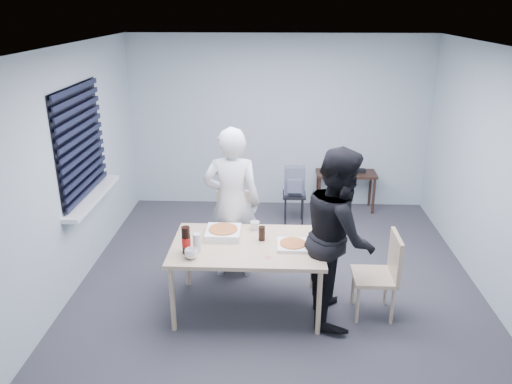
{
  "coord_description": "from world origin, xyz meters",
  "views": [
    {
      "loc": [
        -0.04,
        -4.91,
        3.0
      ],
      "look_at": [
        -0.25,
        0.1,
        1.09
      ],
      "focal_mm": 35.0,
      "sensor_mm": 36.0,
      "label": 1
    }
  ],
  "objects_px": {
    "mug_b": "(255,226)",
    "side_table": "(346,177)",
    "person_white": "(232,204)",
    "person_black": "(339,236)",
    "dining_table": "(248,249)",
    "soda_bottle": "(186,240)",
    "chair_far": "(234,223)",
    "stool": "(294,201)",
    "chair_right": "(383,270)",
    "backpack": "(295,181)",
    "mug_a": "(191,254)"
  },
  "relations": [
    {
      "from": "mug_b",
      "to": "side_table",
      "type": "bearing_deg",
      "value": 61.72
    },
    {
      "from": "person_white",
      "to": "person_black",
      "type": "height_order",
      "value": "same"
    },
    {
      "from": "dining_table",
      "to": "soda_bottle",
      "type": "relative_size",
      "value": 5.56
    },
    {
      "from": "mug_b",
      "to": "person_white",
      "type": "bearing_deg",
      "value": 127.07
    },
    {
      "from": "dining_table",
      "to": "person_black",
      "type": "height_order",
      "value": "person_black"
    },
    {
      "from": "chair_far",
      "to": "mug_b",
      "type": "height_order",
      "value": "chair_far"
    },
    {
      "from": "chair_far",
      "to": "person_black",
      "type": "distance_m",
      "value": 1.6
    },
    {
      "from": "person_white",
      "to": "stool",
      "type": "height_order",
      "value": "person_white"
    },
    {
      "from": "dining_table",
      "to": "person_white",
      "type": "distance_m",
      "value": 0.76
    },
    {
      "from": "stool",
      "to": "person_white",
      "type": "bearing_deg",
      "value": -117.01
    },
    {
      "from": "side_table",
      "to": "mug_b",
      "type": "height_order",
      "value": "mug_b"
    },
    {
      "from": "chair_right",
      "to": "soda_bottle",
      "type": "xyz_separation_m",
      "value": [
        -1.93,
        -0.15,
        0.36
      ]
    },
    {
      "from": "chair_far",
      "to": "person_white",
      "type": "bearing_deg",
      "value": -87.35
    },
    {
      "from": "dining_table",
      "to": "mug_b",
      "type": "bearing_deg",
      "value": 80.69
    },
    {
      "from": "chair_right",
      "to": "backpack",
      "type": "distance_m",
      "value": 2.38
    },
    {
      "from": "dining_table",
      "to": "mug_b",
      "type": "distance_m",
      "value": 0.37
    },
    {
      "from": "chair_right",
      "to": "person_black",
      "type": "bearing_deg",
      "value": -178.34
    },
    {
      "from": "chair_right",
      "to": "stool",
      "type": "xyz_separation_m",
      "value": [
        -0.82,
        2.24,
        -0.17
      ]
    },
    {
      "from": "person_white",
      "to": "person_black",
      "type": "xyz_separation_m",
      "value": [
        1.11,
        -0.78,
        0.0
      ]
    },
    {
      "from": "chair_right",
      "to": "side_table",
      "type": "xyz_separation_m",
      "value": [
        -0.02,
        2.78,
        0.01
      ]
    },
    {
      "from": "dining_table",
      "to": "stool",
      "type": "xyz_separation_m",
      "value": [
        0.54,
        2.18,
        -0.34
      ]
    },
    {
      "from": "chair_far",
      "to": "mug_a",
      "type": "xyz_separation_m",
      "value": [
        -0.29,
        -1.32,
        0.27
      ]
    },
    {
      "from": "chair_far",
      "to": "backpack",
      "type": "bearing_deg",
      "value": 56.53
    },
    {
      "from": "dining_table",
      "to": "mug_a",
      "type": "xyz_separation_m",
      "value": [
        -0.51,
        -0.32,
        0.11
      ]
    },
    {
      "from": "person_black",
      "to": "side_table",
      "type": "relative_size",
      "value": 1.97
    },
    {
      "from": "chair_far",
      "to": "person_white",
      "type": "distance_m",
      "value": 0.48
    },
    {
      "from": "dining_table",
      "to": "person_white",
      "type": "relative_size",
      "value": 0.86
    },
    {
      "from": "side_table",
      "to": "mug_a",
      "type": "distance_m",
      "value": 3.57
    },
    {
      "from": "chair_right",
      "to": "mug_a",
      "type": "bearing_deg",
      "value": -172.16
    },
    {
      "from": "soda_bottle",
      "to": "chair_far",
      "type": "bearing_deg",
      "value": 74.02
    },
    {
      "from": "backpack",
      "to": "mug_b",
      "type": "bearing_deg",
      "value": -116.02
    },
    {
      "from": "backpack",
      "to": "stool",
      "type": "bearing_deg",
      "value": 78.78
    },
    {
      "from": "stool",
      "to": "mug_a",
      "type": "height_order",
      "value": "mug_a"
    },
    {
      "from": "person_black",
      "to": "soda_bottle",
      "type": "height_order",
      "value": "person_black"
    },
    {
      "from": "dining_table",
      "to": "chair_far",
      "type": "relative_size",
      "value": 1.7
    },
    {
      "from": "mug_a",
      "to": "chair_right",
      "type": "bearing_deg",
      "value": 7.84
    },
    {
      "from": "chair_far",
      "to": "mug_b",
      "type": "xyz_separation_m",
      "value": [
        0.29,
        -0.66,
        0.27
      ]
    },
    {
      "from": "person_black",
      "to": "person_white",
      "type": "bearing_deg",
      "value": 54.97
    },
    {
      "from": "chair_far",
      "to": "backpack",
      "type": "xyz_separation_m",
      "value": [
        0.77,
        1.16,
        0.13
      ]
    },
    {
      "from": "person_black",
      "to": "soda_bottle",
      "type": "xyz_separation_m",
      "value": [
        -1.47,
        -0.14,
        -0.01
      ]
    },
    {
      "from": "dining_table",
      "to": "side_table",
      "type": "height_order",
      "value": "dining_table"
    },
    {
      "from": "chair_right",
      "to": "person_white",
      "type": "xyz_separation_m",
      "value": [
        -1.57,
        0.76,
        0.37
      ]
    },
    {
      "from": "person_white",
      "to": "backpack",
      "type": "xyz_separation_m",
      "value": [
        0.75,
        1.46,
        -0.24
      ]
    },
    {
      "from": "chair_far",
      "to": "mug_a",
      "type": "bearing_deg",
      "value": -102.18
    },
    {
      "from": "dining_table",
      "to": "mug_a",
      "type": "relative_size",
      "value": 12.34
    },
    {
      "from": "dining_table",
      "to": "person_black",
      "type": "distance_m",
      "value": 0.92
    },
    {
      "from": "person_black",
      "to": "backpack",
      "type": "bearing_deg",
      "value": 8.98
    },
    {
      "from": "dining_table",
      "to": "person_white",
      "type": "height_order",
      "value": "person_white"
    },
    {
      "from": "chair_far",
      "to": "side_table",
      "type": "distance_m",
      "value": 2.32
    },
    {
      "from": "backpack",
      "to": "mug_a",
      "type": "bearing_deg",
      "value": -124.19
    }
  ]
}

